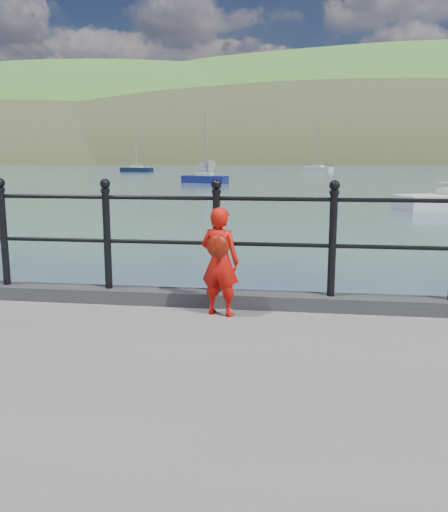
% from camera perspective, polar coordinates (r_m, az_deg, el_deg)
% --- Properties ---
extents(ground, '(600.00, 600.00, 0.00)m').
position_cam_1_polar(ground, '(6.44, -5.97, -13.20)').
color(ground, '#2D4251').
rests_on(ground, ground).
extents(kerb, '(60.00, 0.30, 0.15)m').
position_cam_1_polar(kerb, '(5.95, -6.52, -4.25)').
color(kerb, '#28282B').
rests_on(kerb, quay).
extents(railing, '(18.11, 0.11, 1.20)m').
position_cam_1_polar(railing, '(5.80, -6.67, 2.92)').
color(railing, black).
rests_on(railing, kerb).
extents(far_shore, '(830.00, 200.00, 156.00)m').
position_cam_1_polar(far_shore, '(249.16, 16.61, 4.28)').
color(far_shore, '#333A21').
rests_on(far_shore, ground).
extents(child, '(0.45, 0.36, 1.09)m').
position_cam_1_polar(child, '(5.37, -0.45, -0.52)').
color(child, red).
rests_on(child, quay).
extents(launch_white, '(3.11, 5.67, 2.07)m').
position_cam_1_polar(launch_white, '(64.86, -1.73, 9.14)').
color(launch_white, silver).
rests_on(launch_white, ground).
extents(sailboat_left, '(5.50, 2.74, 7.62)m').
position_cam_1_polar(sailboat_left, '(89.00, -9.18, 8.94)').
color(sailboat_left, black).
rests_on(sailboat_left, ground).
extents(sailboat_port, '(4.69, 2.78, 6.70)m').
position_cam_1_polar(sailboat_port, '(52.37, -2.04, 8.05)').
color(sailboat_port, navy).
rests_on(sailboat_port, ground).
extents(sailboat_deep, '(5.43, 4.48, 8.20)m').
position_cam_1_polar(sailboat_deep, '(94.40, 9.81, 9.00)').
color(sailboat_deep, beige).
rests_on(sailboat_deep, ground).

